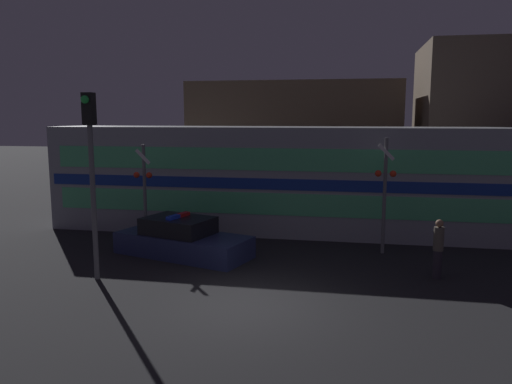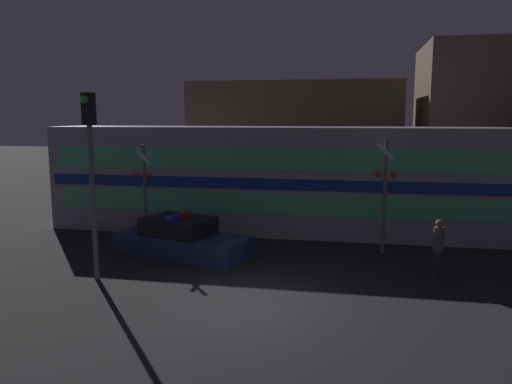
% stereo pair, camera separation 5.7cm
% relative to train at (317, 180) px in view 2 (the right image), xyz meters
% --- Properties ---
extents(ground_plane, '(120.00, 120.00, 0.00)m').
position_rel_train_xyz_m(ground_plane, '(-1.11, -8.50, -2.16)').
color(ground_plane, black).
extents(train, '(22.18, 2.95, 4.32)m').
position_rel_train_xyz_m(train, '(0.00, 0.00, 0.00)').
color(train, '#999EA5').
rests_on(train, ground_plane).
extents(police_car, '(5.01, 3.18, 1.43)m').
position_rel_train_xyz_m(police_car, '(-4.32, -4.31, -1.63)').
color(police_car, navy).
rests_on(police_car, ground_plane).
extents(pedestrian, '(0.30, 0.30, 1.77)m').
position_rel_train_xyz_m(pedestrian, '(3.90, -5.29, -1.25)').
color(pedestrian, '#2D2833').
rests_on(pedestrian, ground_plane).
extents(crossing_signal_near, '(0.72, 0.30, 4.02)m').
position_rel_train_xyz_m(crossing_signal_near, '(2.49, -2.79, 0.11)').
color(crossing_signal_near, slate).
rests_on(crossing_signal_near, ground_plane).
extents(crossing_signal_far, '(0.72, 0.30, 3.73)m').
position_rel_train_xyz_m(crossing_signal_far, '(-6.19, -3.05, -0.05)').
color(crossing_signal_far, slate).
rests_on(crossing_signal_far, ground_plane).
extents(traffic_light_corner, '(0.30, 0.46, 5.40)m').
position_rel_train_xyz_m(traffic_light_corner, '(-5.95, -7.23, 1.42)').
color(traffic_light_corner, slate).
rests_on(traffic_light_corner, ground_plane).
extents(building_left, '(11.46, 4.66, 6.60)m').
position_rel_train_xyz_m(building_left, '(-1.83, 8.03, 1.14)').
color(building_left, brown).
rests_on(building_left, ground_plane).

